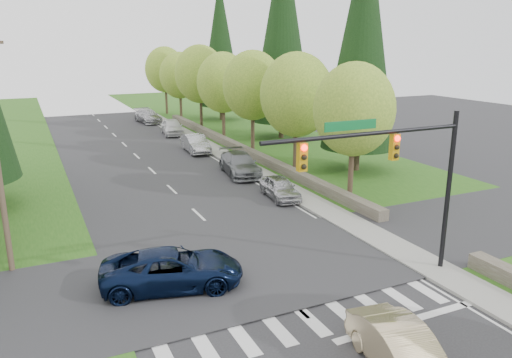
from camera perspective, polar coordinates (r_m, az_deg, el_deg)
grass_east at (r=37.94m, az=10.08°, el=0.85°), size 14.00×110.00×0.06m
cross_street at (r=21.92m, az=-0.20°, el=-10.04°), size 120.00×8.00×0.10m
sidewalk_east at (r=36.61m, az=0.41°, el=0.62°), size 1.80×80.00×0.13m
curb_east at (r=36.27m, az=-0.80°, el=0.47°), size 0.20×80.00×0.13m
stone_wall_north at (r=44.33m, az=-2.04°, el=3.61°), size 0.70×40.00×0.70m
traffic_signal at (r=19.73m, az=15.78°, el=1.83°), size 8.70×0.37×6.80m
decid_tree_0 at (r=29.92m, az=11.14°, el=7.79°), size 4.80×4.80×8.37m
decid_tree_1 at (r=35.80m, az=4.65°, el=9.56°), size 5.20×5.20×8.80m
decid_tree_2 at (r=41.91m, az=-0.38°, el=10.64°), size 5.00×5.00×8.82m
decid_tree_3 at (r=48.40m, az=-3.79°, el=10.94°), size 5.00×5.00×8.55m
decid_tree_4 at (r=54.97m, az=-6.41°, el=11.83°), size 5.40×5.40×9.18m
decid_tree_5 at (r=61.60m, az=-8.72°, el=11.63°), size 4.80×4.80×8.30m
decid_tree_6 at (r=68.34m, az=-10.36°, el=12.20°), size 5.20×5.20×8.86m
conifer_e_a at (r=37.35m, az=12.11°, el=15.66°), size 5.44×5.44×17.80m
conifer_e_b at (r=49.77m, az=3.06°, el=16.98°), size 6.12×6.12×19.80m
conifer_e_c at (r=62.11m, az=-4.10°, el=15.27°), size 5.10×5.10×16.80m
sedan_champagne at (r=15.92m, az=16.44°, el=-18.38°), size 2.13×4.59×1.46m
suv_navy at (r=20.24m, az=-9.53°, el=-10.12°), size 6.01×3.81×1.54m
parked_car_a at (r=30.98m, az=2.76°, el=-0.99°), size 1.98×4.11×1.35m
parked_car_b at (r=36.49m, az=-1.87°, el=1.73°), size 2.94×5.70×1.58m
parked_car_c at (r=44.29m, az=-6.92°, el=4.05°), size 1.86×4.77×1.55m
parked_car_d at (r=53.15m, az=-9.55°, el=5.90°), size 2.57×5.04×1.64m
parked_car_e at (r=61.80m, az=-12.24°, el=7.04°), size 2.63×5.55×1.56m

